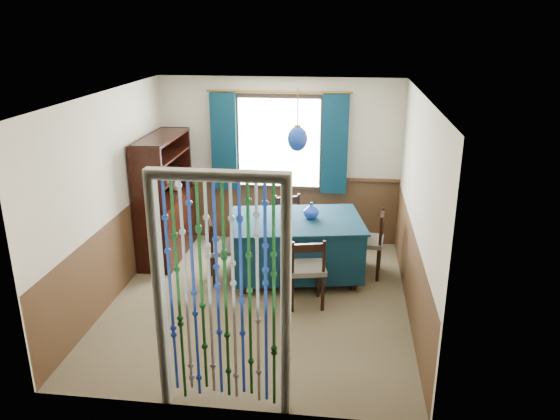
# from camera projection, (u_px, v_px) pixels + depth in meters

# --- Properties ---
(floor) EXTENTS (4.00, 4.00, 0.00)m
(floor) POSITION_uv_depth(u_px,v_px,m) (260.00, 300.00, 6.73)
(floor) COLOR brown
(floor) RESTS_ON ground
(ceiling) EXTENTS (4.00, 4.00, 0.00)m
(ceiling) POSITION_uv_depth(u_px,v_px,m) (257.00, 95.00, 5.90)
(ceiling) COLOR silver
(ceiling) RESTS_ON ground
(wall_back) EXTENTS (3.60, 0.00, 3.60)m
(wall_back) POSITION_uv_depth(u_px,v_px,m) (280.00, 162.00, 8.19)
(wall_back) COLOR beige
(wall_back) RESTS_ON ground
(wall_front) EXTENTS (3.60, 0.00, 3.60)m
(wall_front) POSITION_uv_depth(u_px,v_px,m) (219.00, 282.00, 4.44)
(wall_front) COLOR beige
(wall_front) RESTS_ON ground
(wall_left) EXTENTS (0.00, 4.00, 4.00)m
(wall_left) POSITION_uv_depth(u_px,v_px,m) (110.00, 198.00, 6.52)
(wall_left) COLOR beige
(wall_left) RESTS_ON ground
(wall_right) EXTENTS (0.00, 4.00, 4.00)m
(wall_right) POSITION_uv_depth(u_px,v_px,m) (417.00, 210.00, 6.11)
(wall_right) COLOR beige
(wall_right) RESTS_ON ground
(wainscot_back) EXTENTS (3.60, 0.00, 3.60)m
(wainscot_back) POSITION_uv_depth(u_px,v_px,m) (279.00, 209.00, 8.42)
(wainscot_back) COLOR #4A301C
(wainscot_back) RESTS_ON ground
(wainscot_front) EXTENTS (3.60, 0.00, 3.60)m
(wainscot_front) POSITION_uv_depth(u_px,v_px,m) (223.00, 360.00, 4.71)
(wainscot_front) COLOR #4A301C
(wainscot_front) RESTS_ON ground
(wainscot_left) EXTENTS (0.00, 4.00, 4.00)m
(wainscot_left) POSITION_uv_depth(u_px,v_px,m) (117.00, 256.00, 6.77)
(wainscot_left) COLOR #4A301C
(wainscot_left) RESTS_ON ground
(wainscot_right) EXTENTS (0.00, 4.00, 4.00)m
(wainscot_right) POSITION_uv_depth(u_px,v_px,m) (410.00, 271.00, 6.36)
(wainscot_right) COLOR #4A301C
(wainscot_right) RESTS_ON ground
(window) EXTENTS (1.32, 0.12, 1.42)m
(window) POSITION_uv_depth(u_px,v_px,m) (279.00, 143.00, 8.04)
(window) COLOR black
(window) RESTS_ON wall_back
(doorway) EXTENTS (1.16, 0.12, 2.18)m
(doorway) POSITION_uv_depth(u_px,v_px,m) (222.00, 301.00, 4.57)
(doorway) COLOR silver
(doorway) RESTS_ON ground
(dining_table) EXTENTS (1.88, 1.46, 0.82)m
(dining_table) POSITION_uv_depth(u_px,v_px,m) (296.00, 244.00, 7.19)
(dining_table) COLOR #0A2636
(dining_table) RESTS_ON floor
(chair_near) EXTENTS (0.52, 0.51, 0.90)m
(chair_near) POSITION_uv_depth(u_px,v_px,m) (306.00, 269.00, 6.45)
(chair_near) COLOR black
(chair_near) RESTS_ON floor
(chair_far) EXTENTS (0.55, 0.54, 0.87)m
(chair_far) POSITION_uv_depth(u_px,v_px,m) (290.00, 224.00, 7.90)
(chair_far) COLOR black
(chair_far) RESTS_ON floor
(chair_left) EXTENTS (0.51, 0.53, 0.85)m
(chair_left) POSITION_uv_depth(u_px,v_px,m) (222.00, 249.00, 7.09)
(chair_left) COLOR black
(chair_left) RESTS_ON floor
(chair_right) EXTENTS (0.47, 0.49, 0.90)m
(chair_right) POSITION_uv_depth(u_px,v_px,m) (369.00, 241.00, 7.26)
(chair_right) COLOR black
(chair_right) RESTS_ON floor
(sideboard) EXTENTS (0.47, 1.35, 1.77)m
(sideboard) POSITION_uv_depth(u_px,v_px,m) (166.00, 215.00, 7.83)
(sideboard) COLOR black
(sideboard) RESTS_ON floor
(pendant_lamp) EXTENTS (0.25, 0.25, 0.77)m
(pendant_lamp) POSITION_uv_depth(u_px,v_px,m) (297.00, 139.00, 6.72)
(pendant_lamp) COLOR olive
(pendant_lamp) RESTS_ON ceiling
(vase_table) EXTENTS (0.24, 0.24, 0.20)m
(vase_table) POSITION_uv_depth(u_px,v_px,m) (311.00, 211.00, 7.09)
(vase_table) COLOR #16349A
(vase_table) RESTS_ON dining_table
(bowl_shelf) EXTENTS (0.23, 0.23, 0.05)m
(bowl_shelf) POSITION_uv_depth(u_px,v_px,m) (163.00, 178.00, 7.44)
(bowl_shelf) COLOR beige
(bowl_shelf) RESTS_ON sideboard
(vase_sideboard) EXTENTS (0.21, 0.21, 0.20)m
(vase_sideboard) POSITION_uv_depth(u_px,v_px,m) (176.00, 183.00, 8.04)
(vase_sideboard) COLOR beige
(vase_sideboard) RESTS_ON sideboard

